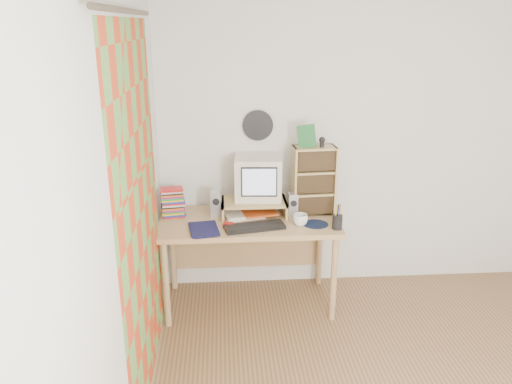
{
  "coord_description": "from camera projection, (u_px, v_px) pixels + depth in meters",
  "views": [
    {
      "loc": [
        -1.22,
        -2.28,
        2.22
      ],
      "look_at": [
        -0.97,
        1.33,
        0.99
      ],
      "focal_mm": 35.0,
      "sensor_mm": 36.0,
      "label": 1
    }
  ],
  "objects": [
    {
      "name": "crt_monitor",
      "position": [
        258.0,
        178.0,
        3.99
      ],
      "size": [
        0.38,
        0.38,
        0.34
      ],
      "primitive_type": "cube",
      "rotation": [
        0.0,
        0.0,
        -0.06
      ],
      "color": "silver",
      "rests_on": "monitor_riser"
    },
    {
      "name": "mug",
      "position": [
        300.0,
        220.0,
        3.81
      ],
      "size": [
        0.12,
        0.12,
        0.09
      ],
      "primitive_type": "imported",
      "rotation": [
        0.0,
        0.0,
        -0.08
      ],
      "color": "white",
      "rests_on": "desk"
    },
    {
      "name": "red_box",
      "position": [
        228.0,
        225.0,
        3.78
      ],
      "size": [
        0.08,
        0.06,
        0.04
      ],
      "primitive_type": "cube",
      "rotation": [
        0.0,
        0.0,
        -0.24
      ],
      "color": "red",
      "rests_on": "desk"
    },
    {
      "name": "speaker_left",
      "position": [
        216.0,
        204.0,
        3.96
      ],
      "size": [
        0.09,
        0.09,
        0.22
      ],
      "primitive_type": "cube",
      "rotation": [
        0.0,
        0.0,
        -0.13
      ],
      "color": "#B6B6BB",
      "rests_on": "desk"
    },
    {
      "name": "diary",
      "position": [
        190.0,
        229.0,
        3.69
      ],
      "size": [
        0.28,
        0.23,
        0.05
      ],
      "primitive_type": "imported",
      "rotation": [
        0.0,
        0.0,
        0.15
      ],
      "color": "#10113E",
      "rests_on": "desk"
    },
    {
      "name": "curtain",
      "position": [
        141.0,
        216.0,
        2.92
      ],
      "size": [
        0.0,
        2.2,
        2.2
      ],
      "primitive_type": "plane",
      "rotation": [
        1.57,
        0.0,
        1.57
      ],
      "color": "#C43C1B",
      "rests_on": "left_wall"
    },
    {
      "name": "webcam",
      "position": [
        322.0,
        142.0,
        3.85
      ],
      "size": [
        0.05,
        0.05,
        0.08
      ],
      "primitive_type": null,
      "rotation": [
        0.0,
        0.0,
        -0.09
      ],
      "color": "black",
      "rests_on": "cd_rack"
    },
    {
      "name": "game_box",
      "position": [
        307.0,
        136.0,
        3.83
      ],
      "size": [
        0.14,
        0.04,
        0.18
      ],
      "primitive_type": "cube",
      "rotation": [
        0.0,
        0.0,
        -0.1
      ],
      "color": "#1B602A",
      "rests_on": "cd_rack"
    },
    {
      "name": "pen_cup",
      "position": [
        337.0,
        219.0,
        3.73
      ],
      "size": [
        0.09,
        0.09,
        0.15
      ],
      "primitive_type": null,
      "rotation": [
        0.0,
        0.0,
        -0.17
      ],
      "color": "black",
      "rests_on": "desk"
    },
    {
      "name": "cd_rack",
      "position": [
        313.0,
        181.0,
        3.97
      ],
      "size": [
        0.35,
        0.2,
        0.56
      ],
      "primitive_type": "cube",
      "rotation": [
        0.0,
        0.0,
        0.07
      ],
      "color": "tan",
      "rests_on": "desk"
    },
    {
      "name": "wall_disc",
      "position": [
        258.0,
        125.0,
        4.06
      ],
      "size": [
        0.25,
        0.02,
        0.25
      ],
      "primitive_type": "cylinder",
      "rotation": [
        1.57,
        0.0,
        0.0
      ],
      "color": "black",
      "rests_on": "back_wall"
    },
    {
      "name": "speaker_right",
      "position": [
        293.0,
        205.0,
        3.96
      ],
      "size": [
        0.07,
        0.07,
        0.2
      ],
      "primitive_type": "cube",
      "rotation": [
        0.0,
        0.0,
        0.01
      ],
      "color": "#B6B6BB",
      "rests_on": "desk"
    },
    {
      "name": "desk",
      "position": [
        248.0,
        232.0,
        4.04
      ],
      "size": [
        1.4,
        0.7,
        0.75
      ],
      "color": "tan",
      "rests_on": "floor"
    },
    {
      "name": "monitor_riser",
      "position": [
        254.0,
        204.0,
        4.01
      ],
      "size": [
        0.52,
        0.3,
        0.12
      ],
      "color": "tan",
      "rests_on": "desk"
    },
    {
      "name": "left_wall",
      "position": [
        116.0,
        233.0,
        2.43
      ],
      "size": [
        0.0,
        3.5,
        3.5
      ],
      "primitive_type": "plane",
      "rotation": [
        1.57,
        0.0,
        1.57
      ],
      "color": "white",
      "rests_on": "floor"
    },
    {
      "name": "mousepad",
      "position": [
        316.0,
        224.0,
        3.84
      ],
      "size": [
        0.25,
        0.25,
        0.0
      ],
      "primitive_type": "cylinder",
      "rotation": [
        0.0,
        0.0,
        -0.31
      ],
      "color": "black",
      "rests_on": "desk"
    },
    {
      "name": "keyboard",
      "position": [
        255.0,
        227.0,
        3.75
      ],
      "size": [
        0.47,
        0.23,
        0.03
      ],
      "primitive_type": "cube",
      "rotation": [
        0.0,
        0.0,
        0.19
      ],
      "color": "black",
      "rests_on": "desk"
    },
    {
      "name": "dvd_stack",
      "position": [
        173.0,
        201.0,
        3.97
      ],
      "size": [
        0.19,
        0.15,
        0.25
      ],
      "primitive_type": null,
      "rotation": [
        0.0,
        0.0,
        0.14
      ],
      "color": "brown",
      "rests_on": "desk"
    },
    {
      "name": "back_wall",
      "position": [
        368.0,
        145.0,
        4.2
      ],
      "size": [
        3.5,
        0.0,
        3.5
      ],
      "primitive_type": "plane",
      "rotation": [
        1.57,
        0.0,
        0.0
      ],
      "color": "white",
      "rests_on": "floor"
    },
    {
      "name": "papers",
      "position": [
        249.0,
        213.0,
        4.01
      ],
      "size": [
        0.34,
        0.28,
        0.04
      ],
      "primitive_type": null,
      "rotation": [
        0.0,
        0.0,
        0.22
      ],
      "color": "white",
      "rests_on": "desk"
    }
  ]
}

